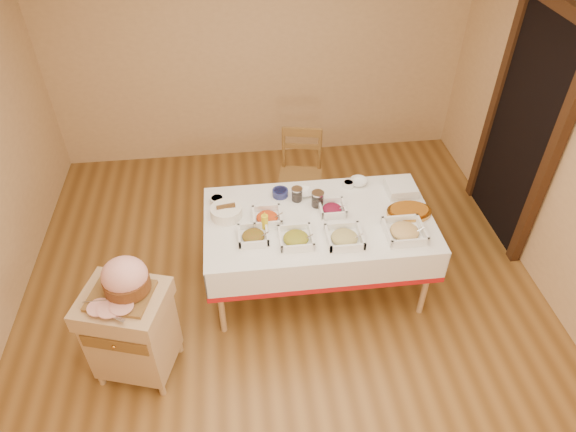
{
  "coord_description": "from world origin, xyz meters",
  "views": [
    {
      "loc": [
        -0.31,
        -2.76,
        3.41
      ],
      "look_at": [
        0.04,
        0.2,
        0.89
      ],
      "focal_mm": 32.0,
      "sensor_mm": 36.0,
      "label": 1
    }
  ],
  "objects_px": {
    "butcher_cart": "(131,329)",
    "preserve_jar_right": "(318,200)",
    "dining_chair": "(300,175)",
    "preserve_jar_left": "(297,195)",
    "plate_stack": "(401,188)",
    "ham_on_board": "(124,280)",
    "bread_basket": "(226,212)",
    "brass_platter": "(409,211)",
    "mustard_bottle": "(265,222)",
    "dining_table": "(318,233)"
  },
  "relations": [
    {
      "from": "dining_table",
      "to": "dining_chair",
      "type": "bearing_deg",
      "value": 90.21
    },
    {
      "from": "ham_on_board",
      "to": "preserve_jar_left",
      "type": "distance_m",
      "value": 1.56
    },
    {
      "from": "ham_on_board",
      "to": "plate_stack",
      "type": "bearing_deg",
      "value": 22.93
    },
    {
      "from": "dining_table",
      "to": "dining_chair",
      "type": "relative_size",
      "value": 1.98
    },
    {
      "from": "butcher_cart",
      "to": "plate_stack",
      "type": "relative_size",
      "value": 3.38
    },
    {
      "from": "dining_table",
      "to": "brass_platter",
      "type": "distance_m",
      "value": 0.75
    },
    {
      "from": "ham_on_board",
      "to": "preserve_jar_right",
      "type": "bearing_deg",
      "value": 29.88
    },
    {
      "from": "dining_chair",
      "to": "preserve_jar_left",
      "type": "xyz_separation_m",
      "value": [
        -0.14,
        -0.75,
        0.34
      ]
    },
    {
      "from": "preserve_jar_left",
      "to": "dining_table",
      "type": "bearing_deg",
      "value": -60.94
    },
    {
      "from": "preserve_jar_left",
      "to": "preserve_jar_right",
      "type": "height_order",
      "value": "preserve_jar_right"
    },
    {
      "from": "preserve_jar_right",
      "to": "brass_platter",
      "type": "xyz_separation_m",
      "value": [
        0.72,
        -0.19,
        -0.04
      ]
    },
    {
      "from": "mustard_bottle",
      "to": "plate_stack",
      "type": "xyz_separation_m",
      "value": [
        1.18,
        0.33,
        -0.03
      ]
    },
    {
      "from": "butcher_cart",
      "to": "brass_platter",
      "type": "height_order",
      "value": "brass_platter"
    },
    {
      "from": "ham_on_board",
      "to": "mustard_bottle",
      "type": "height_order",
      "value": "ham_on_board"
    },
    {
      "from": "ham_on_board",
      "to": "bread_basket",
      "type": "bearing_deg",
      "value": 48.41
    },
    {
      "from": "butcher_cart",
      "to": "preserve_jar_right",
      "type": "distance_m",
      "value": 1.73
    },
    {
      "from": "ham_on_board",
      "to": "mustard_bottle",
      "type": "relative_size",
      "value": 2.57
    },
    {
      "from": "dining_chair",
      "to": "preserve_jar_left",
      "type": "relative_size",
      "value": 7.75
    },
    {
      "from": "butcher_cart",
      "to": "bread_basket",
      "type": "height_order",
      "value": "bread_basket"
    },
    {
      "from": "dining_table",
      "to": "ham_on_board",
      "type": "relative_size",
      "value": 4.22
    },
    {
      "from": "dining_chair",
      "to": "ham_on_board",
      "type": "bearing_deg",
      "value": -130.26
    },
    {
      "from": "preserve_jar_right",
      "to": "plate_stack",
      "type": "height_order",
      "value": "preserve_jar_right"
    },
    {
      "from": "preserve_jar_right",
      "to": "preserve_jar_left",
      "type": "bearing_deg",
      "value": 149.63
    },
    {
      "from": "mustard_bottle",
      "to": "preserve_jar_left",
      "type": "bearing_deg",
      "value": 48.32
    },
    {
      "from": "dining_chair",
      "to": "preserve_jar_left",
      "type": "distance_m",
      "value": 0.83
    },
    {
      "from": "ham_on_board",
      "to": "dining_table",
      "type": "bearing_deg",
      "value": 24.96
    },
    {
      "from": "dining_table",
      "to": "ham_on_board",
      "type": "xyz_separation_m",
      "value": [
        -1.4,
        -0.65,
        0.32
      ]
    },
    {
      "from": "dining_chair",
      "to": "preserve_jar_left",
      "type": "bearing_deg",
      "value": -100.46
    },
    {
      "from": "brass_platter",
      "to": "dining_chair",
      "type": "bearing_deg",
      "value": 125.57
    },
    {
      "from": "dining_table",
      "to": "brass_platter",
      "type": "relative_size",
      "value": 5.03
    },
    {
      "from": "plate_stack",
      "to": "dining_chair",
      "type": "bearing_deg",
      "value": 135.0
    },
    {
      "from": "plate_stack",
      "to": "brass_platter",
      "type": "distance_m",
      "value": 0.28
    },
    {
      "from": "preserve_jar_right",
      "to": "brass_platter",
      "type": "relative_size",
      "value": 0.37
    },
    {
      "from": "dining_chair",
      "to": "plate_stack",
      "type": "bearing_deg",
      "value": -45.0
    },
    {
      "from": "preserve_jar_left",
      "to": "brass_platter",
      "type": "height_order",
      "value": "preserve_jar_left"
    },
    {
      "from": "plate_stack",
      "to": "brass_platter",
      "type": "bearing_deg",
      "value": -92.22
    },
    {
      "from": "mustard_bottle",
      "to": "brass_platter",
      "type": "bearing_deg",
      "value": 2.39
    },
    {
      "from": "dining_table",
      "to": "mustard_bottle",
      "type": "height_order",
      "value": "mustard_bottle"
    },
    {
      "from": "preserve_jar_left",
      "to": "bread_basket",
      "type": "distance_m",
      "value": 0.6
    },
    {
      "from": "mustard_bottle",
      "to": "brass_platter",
      "type": "xyz_separation_m",
      "value": [
        1.17,
        0.05,
        -0.05
      ]
    },
    {
      "from": "dining_chair",
      "to": "brass_platter",
      "type": "xyz_separation_m",
      "value": [
        0.73,
        -1.03,
        0.31
      ]
    },
    {
      "from": "mustard_bottle",
      "to": "bread_basket",
      "type": "distance_m",
      "value": 0.35
    },
    {
      "from": "dining_table",
      "to": "preserve_jar_left",
      "type": "height_order",
      "value": "preserve_jar_left"
    },
    {
      "from": "mustard_bottle",
      "to": "plate_stack",
      "type": "bearing_deg",
      "value": 15.68
    },
    {
      "from": "preserve_jar_left",
      "to": "ham_on_board",
      "type": "bearing_deg",
      "value": -144.29
    },
    {
      "from": "mustard_bottle",
      "to": "dining_table",
      "type": "bearing_deg",
      "value": 9.92
    },
    {
      "from": "butcher_cart",
      "to": "ham_on_board",
      "type": "distance_m",
      "value": 0.47
    },
    {
      "from": "mustard_bottle",
      "to": "plate_stack",
      "type": "distance_m",
      "value": 1.22
    },
    {
      "from": "dining_table",
      "to": "dining_chair",
      "type": "xyz_separation_m",
      "value": [
        -0.0,
        1.0,
        -0.13
      ]
    },
    {
      "from": "dining_chair",
      "to": "preserve_jar_right",
      "type": "distance_m",
      "value": 0.91
    }
  ]
}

